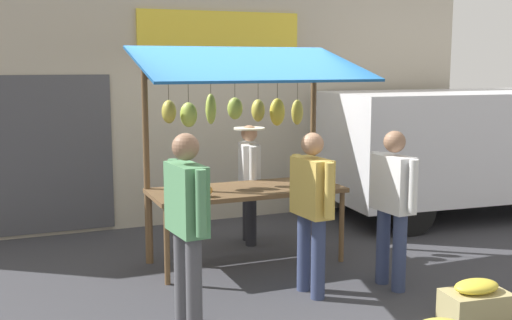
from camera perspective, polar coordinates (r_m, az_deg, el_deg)
The scene contains 9 objects.
ground_plane at distance 7.51m, azimuth -0.88°, elevation -9.14°, with size 40.00×40.00×0.00m, color #38383D.
street_backdrop at distance 9.24m, azimuth -6.10°, elevation 4.90°, with size 9.00×0.30×3.40m.
market_stall at distance 7.23m, azimuth -1.10°, elevation 2.84°, with size 2.50×1.46×2.50m.
vendor_with_sunhat at distance 8.10m, azimuth -0.60°, elevation -1.36°, with size 0.39×0.65×1.53m.
shopper_in_grey_tee at distance 6.29m, azimuth 5.01°, elevation -3.80°, with size 0.26×0.70×1.64m.
shopper_in_striped_shirt at distance 5.50m, azimuth -6.23°, elevation -5.00°, with size 0.27×0.72×1.72m.
shopper_with_shopping_bag at distance 6.62m, azimuth 12.17°, elevation -3.35°, with size 0.25×0.70×1.63m.
parked_van at distance 10.11m, azimuth 17.89°, elevation 1.57°, with size 4.51×2.14×1.88m.
produce_crate_side at distance 6.16m, azimuth 19.10°, elevation -11.99°, with size 0.61×0.42×0.39m.
Camera 1 is at (2.60, 6.67, 2.30)m, focal length 44.59 mm.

